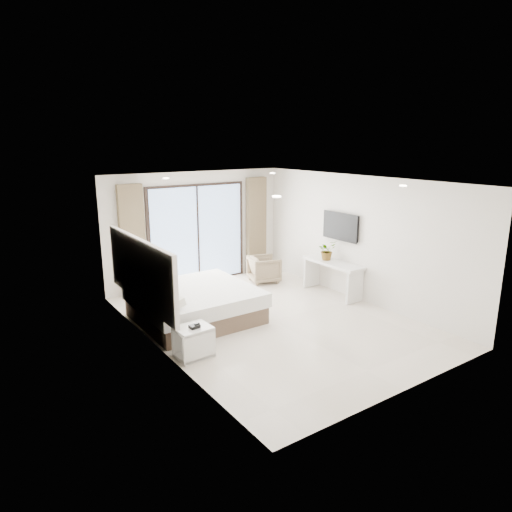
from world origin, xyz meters
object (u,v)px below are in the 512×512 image
at_px(console_desk, 332,271).
at_px(armchair, 264,268).
at_px(nightstand, 194,342).
at_px(bed, 194,304).

relative_size(console_desk, armchair, 2.19).
distance_m(console_desk, armchair, 1.81).
bearing_deg(console_desk, armchair, 113.11).
height_order(nightstand, console_desk, console_desk).
relative_size(nightstand, console_desk, 0.37).
bearing_deg(armchair, console_desk, -141.17).
height_order(bed, armchair, bed).
distance_m(bed, nightstand, 1.60).
xyz_separation_m(nightstand, console_desk, (3.99, 0.99, 0.30)).
relative_size(bed, console_desk, 1.42).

